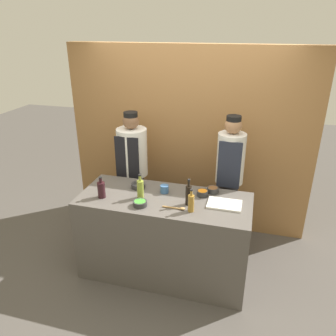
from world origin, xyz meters
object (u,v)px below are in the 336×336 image
object	(u,v)px
sauce_bowl_yellow	(138,185)
sauce_bowl_green	(140,203)
wooden_spoon	(176,208)
chef_right	(229,180)
bottle_soy	(189,195)
cup_blue	(164,189)
sauce_bowl_brown	(213,190)
bottle_vinegar	(191,203)
sauce_bowl_orange	(202,193)
cutting_board	(224,204)
bottle_oil	(140,189)
bottle_wine	(101,189)
chef_left	(133,171)

from	to	relation	value
sauce_bowl_yellow	sauce_bowl_green	world-z (taller)	sauce_bowl_green
wooden_spoon	chef_right	size ratio (longest dim) A/B	0.14
bottle_soy	cup_blue	distance (m)	0.36
sauce_bowl_brown	bottle_vinegar	xyz separation A→B (m)	(-0.15, -0.44, 0.06)
sauce_bowl_orange	sauce_bowl_brown	world-z (taller)	sauce_bowl_orange
bottle_vinegar	sauce_bowl_brown	bearing A→B (deg)	71.57
sauce_bowl_yellow	bottle_soy	bearing A→B (deg)	-19.36
sauce_bowl_orange	bottle_vinegar	distance (m)	0.35
cutting_board	bottle_oil	distance (m)	0.87
sauce_bowl_green	cup_blue	xyz separation A→B (m)	(0.16, 0.34, 0.01)
sauce_bowl_yellow	bottle_wine	distance (m)	0.43
sauce_bowl_orange	sauce_bowl_brown	size ratio (longest dim) A/B	0.97
sauce_bowl_yellow	cutting_board	world-z (taller)	sauce_bowl_yellow
sauce_bowl_green	chef_left	size ratio (longest dim) A/B	0.09
sauce_bowl_orange	chef_left	size ratio (longest dim) A/B	0.07
sauce_bowl_yellow	sauce_bowl_brown	world-z (taller)	sauce_bowl_brown
sauce_bowl_green	wooden_spoon	bearing A→B (deg)	5.50
chef_left	chef_right	bearing A→B (deg)	0.01
sauce_bowl_yellow	sauce_bowl_orange	world-z (taller)	sauce_bowl_orange
bottle_soy	sauce_bowl_yellow	bearing A→B (deg)	160.64
bottle_vinegar	cutting_board	bearing A→B (deg)	33.82
sauce_bowl_green	sauce_bowl_brown	world-z (taller)	sauce_bowl_brown
bottle_soy	wooden_spoon	distance (m)	0.18
bottle_vinegar	chef_left	bearing A→B (deg)	137.36
sauce_bowl_brown	bottle_vinegar	bearing A→B (deg)	-108.43
bottle_wine	sauce_bowl_brown	bearing A→B (deg)	20.61
sauce_bowl_orange	cup_blue	world-z (taller)	cup_blue
sauce_bowl_brown	chef_left	size ratio (longest dim) A/B	0.07
bottle_vinegar	wooden_spoon	size ratio (longest dim) A/B	1.03
bottle_soy	chef_left	xyz separation A→B (m)	(-0.87, 0.72, -0.16)
bottle_soy	bottle_wine	xyz separation A→B (m)	(-0.90, -0.09, -0.02)
sauce_bowl_orange	chef_left	world-z (taller)	chef_left
sauce_bowl_green	cutting_board	distance (m)	0.84
cutting_board	bottle_oil	xyz separation A→B (m)	(-0.86, -0.08, 0.10)
sauce_bowl_orange	bottle_oil	world-z (taller)	bottle_oil
sauce_bowl_brown	chef_right	world-z (taller)	chef_right
chef_right	bottle_oil	bearing A→B (deg)	-139.25
sauce_bowl_yellow	wooden_spoon	bearing A→B (deg)	-32.85
sauce_bowl_yellow	bottle_wine	bearing A→B (deg)	-133.23
sauce_bowl_orange	bottle_soy	xyz separation A→B (m)	(-0.11, -0.22, 0.08)
chef_left	chef_right	world-z (taller)	chef_right
bottle_vinegar	chef_right	distance (m)	0.90
sauce_bowl_brown	cutting_board	xyz separation A→B (m)	(0.15, -0.24, -0.02)
chef_right	cutting_board	bearing A→B (deg)	-88.49
cup_blue	sauce_bowl_green	bearing A→B (deg)	-114.99
bottle_soy	chef_right	size ratio (longest dim) A/B	0.16
sauce_bowl_green	bottle_oil	world-z (taller)	bottle_oil
sauce_bowl_yellow	cutting_board	size ratio (longest dim) A/B	0.45
bottle_vinegar	chef_left	world-z (taller)	chef_left
chef_right	sauce_bowl_orange	bearing A→B (deg)	-114.32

